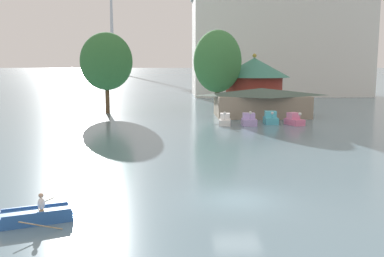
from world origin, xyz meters
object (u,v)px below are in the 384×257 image
at_px(pedal_boat_cyan, 271,119).
at_px(background_building_block, 279,45).
at_px(pedal_boat_white, 225,120).
at_px(boathouse, 261,102).
at_px(rowboat_with_rower, 37,216).
at_px(pedal_boat_lavender, 249,120).
at_px(pedal_boat_pink, 294,120).
at_px(green_roof_pavilion, 254,80).
at_px(shoreline_tree_mid, 217,61).
at_px(shoreline_tree_tall_left, 106,61).

xyz_separation_m(pedal_boat_cyan, background_building_block, (12.93, 49.33, 10.97)).
distance_m(pedal_boat_white, boathouse, 10.26).
xyz_separation_m(rowboat_with_rower, pedal_boat_lavender, (15.33, 31.58, 0.27)).
bearing_deg(pedal_boat_pink, green_roof_pavilion, 161.56).
bearing_deg(pedal_boat_white, pedal_boat_lavender, 91.20).
distance_m(pedal_boat_white, green_roof_pavilion, 24.55).
distance_m(pedal_boat_cyan, boathouse, 7.51).
distance_m(rowboat_with_rower, shoreline_tree_mid, 53.43).
xyz_separation_m(rowboat_with_rower, shoreline_tree_tall_left, (-3.20, 45.33, 7.26)).
bearing_deg(pedal_boat_lavender, shoreline_tree_mid, -173.25).
height_order(pedal_boat_lavender, shoreline_tree_tall_left, shoreline_tree_tall_left).
bearing_deg(shoreline_tree_tall_left, pedal_boat_lavender, -36.57).
distance_m(pedal_boat_white, pedal_boat_cyan, 5.74).
bearing_deg(background_building_block, pedal_boat_lavender, -107.37).
height_order(pedal_boat_lavender, shoreline_tree_mid, shoreline_tree_mid).
distance_m(pedal_boat_lavender, pedal_boat_pink, 5.43).
height_order(pedal_boat_white, shoreline_tree_tall_left, shoreline_tree_tall_left).
distance_m(pedal_boat_pink, shoreline_tree_mid, 21.96).
xyz_separation_m(pedal_boat_pink, background_building_block, (10.37, 50.46, 11.00)).
bearing_deg(pedal_boat_lavender, green_roof_pavilion, 169.70).
bearing_deg(pedal_boat_lavender, shoreline_tree_tall_left, -124.89).
bearing_deg(pedal_boat_pink, pedal_boat_lavender, -109.19).
relative_size(pedal_boat_lavender, background_building_block, 0.06).
bearing_deg(shoreline_tree_tall_left, pedal_boat_white, -40.44).
height_order(pedal_boat_pink, background_building_block, background_building_block).
bearing_deg(pedal_boat_cyan, pedal_boat_lavender, -63.84).
height_order(green_roof_pavilion, shoreline_tree_tall_left, shoreline_tree_tall_left).
height_order(pedal_boat_white, background_building_block, background_building_block).
distance_m(pedal_boat_pink, background_building_block, 52.68).
bearing_deg(rowboat_with_rower, shoreline_tree_tall_left, -106.43).
xyz_separation_m(pedal_boat_lavender, pedal_boat_pink, (5.43, 0.04, 0.00)).
relative_size(boathouse, shoreline_tree_mid, 1.06).
xyz_separation_m(green_roof_pavilion, background_building_block, (10.86, 27.21, 6.98)).
bearing_deg(shoreline_tree_mid, pedal_boat_pink, -69.85).
relative_size(rowboat_with_rower, background_building_block, 0.08).
height_order(rowboat_with_rower, pedal_boat_lavender, pedal_boat_lavender).
height_order(pedal_boat_white, green_roof_pavilion, green_roof_pavilion).
bearing_deg(shoreline_tree_mid, pedal_boat_cyan, -75.95).
xyz_separation_m(pedal_boat_cyan, pedal_boat_pink, (2.56, -1.14, -0.03)).
height_order(shoreline_tree_tall_left, shoreline_tree_mid, shoreline_tree_mid).
xyz_separation_m(pedal_boat_white, shoreline_tree_mid, (1.08, 19.22, 7.06)).
distance_m(pedal_boat_lavender, pedal_boat_cyan, 3.10).
bearing_deg(background_building_block, pedal_boat_pink, -101.61).
bearing_deg(boathouse, shoreline_tree_mid, 114.04).
distance_m(pedal_boat_white, pedal_boat_lavender, 2.84).
height_order(shoreline_tree_tall_left, background_building_block, background_building_block).
xyz_separation_m(boathouse, shoreline_tree_mid, (-4.92, 11.04, 5.56)).
relative_size(pedal_boat_lavender, shoreline_tree_tall_left, 0.20).
height_order(rowboat_with_rower, pedal_boat_pink, pedal_boat_pink).
height_order(pedal_boat_cyan, shoreline_tree_mid, shoreline_tree_mid).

